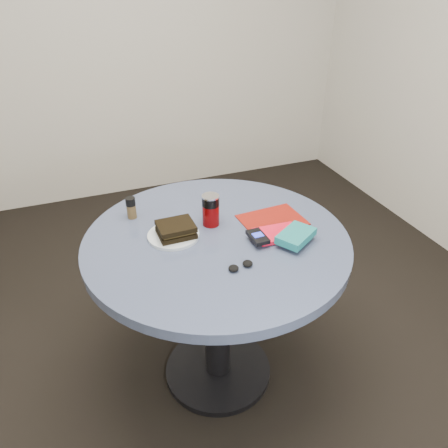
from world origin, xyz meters
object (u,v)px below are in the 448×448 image
object	(u,v)px
sandwich	(176,229)
red_book	(277,234)
mp3_player	(258,237)
soda_can	(211,210)
plate	(173,235)
table	(217,271)
magazine	(272,220)
novel	(296,236)
pepper_grinder	(131,208)
headphones	(241,266)

from	to	relation	value
sandwich	red_book	bearing A→B (deg)	-19.62
mp3_player	soda_can	bearing A→B (deg)	122.05
sandwich	plate	bearing A→B (deg)	139.15
table	red_book	distance (m)	0.29
magazine	mp3_player	distance (m)	0.18
sandwich	novel	size ratio (longest dim) A/B	0.92
plate	soda_can	world-z (taller)	soda_can
pepper_grinder	novel	xyz separation A→B (m)	(0.52, -0.40, -0.01)
plate	magazine	size ratio (longest dim) A/B	0.79
plate	soda_can	bearing A→B (deg)	12.48
plate	sandwich	xyz separation A→B (m)	(0.01, -0.01, 0.03)
sandwich	mp3_player	xyz separation A→B (m)	(0.27, -0.14, -0.01)
sandwich	table	bearing A→B (deg)	-19.43
soda_can	plate	bearing A→B (deg)	-167.52
magazine	mp3_player	xyz separation A→B (m)	(-0.12, -0.12, 0.02)
plate	pepper_grinder	size ratio (longest dim) A/B	2.18
novel	sandwich	bearing A→B (deg)	121.98
pepper_grinder	red_book	bearing A→B (deg)	-34.51
table	novel	world-z (taller)	novel
soda_can	headphones	size ratio (longest dim) A/B	1.34
magazine	red_book	xyz separation A→B (m)	(-0.03, -0.11, 0.01)
plate	soda_can	size ratio (longest dim) A/B	1.54
plate	headphones	size ratio (longest dim) A/B	2.06
soda_can	magazine	bearing A→B (deg)	-14.48
magazine	novel	size ratio (longest dim) A/B	1.67
sandwich	pepper_grinder	size ratio (longest dim) A/B	1.52
magazine	headphones	bearing A→B (deg)	-137.85
plate	mp3_player	bearing A→B (deg)	-28.24
sandwich	headphones	bearing A→B (deg)	-59.95
headphones	soda_can	bearing A→B (deg)	89.67
plate	sandwich	size ratio (longest dim) A/B	1.43
plate	mp3_player	distance (m)	0.32
sandwich	red_book	world-z (taller)	sandwich
table	novel	distance (m)	0.35
plate	magazine	bearing A→B (deg)	-3.64
sandwich	soda_can	world-z (taller)	soda_can
headphones	table	bearing A→B (deg)	92.54
sandwich	magazine	world-z (taller)	sandwich
sandwich	headphones	xyz separation A→B (m)	(0.15, -0.26, -0.03)
pepper_grinder	novel	bearing A→B (deg)	-37.26
pepper_grinder	mp3_player	world-z (taller)	pepper_grinder
plate	pepper_grinder	xyz separation A→B (m)	(-0.12, 0.20, 0.04)
sandwich	pepper_grinder	bearing A→B (deg)	121.69
table	mp3_player	size ratio (longest dim) A/B	10.20
red_book	novel	bearing A→B (deg)	-55.71
table	novel	size ratio (longest dim) A/B	6.81
table	pepper_grinder	distance (m)	0.43
table	plate	size ratio (longest dim) A/B	5.15
table	soda_can	size ratio (longest dim) A/B	7.91
table	soda_can	world-z (taller)	soda_can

